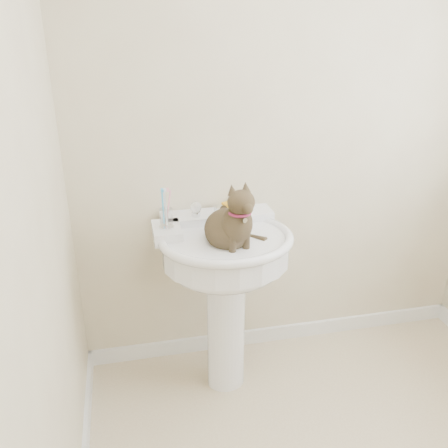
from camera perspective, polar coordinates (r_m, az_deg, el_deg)
wall_back at (r=2.43m, az=7.83°, el=10.86°), size 2.20×0.00×2.50m
wall_left at (r=1.27m, az=-23.81°, el=-2.59°), size 0.00×2.20×2.50m
baseboard_back at (r=2.93m, az=6.60°, el=-12.88°), size 2.20×0.02×0.09m
pedestal_sink at (r=2.26m, az=0.14°, el=-4.98°), size 0.64×0.63×0.89m
faucet at (r=2.30m, az=-0.64°, el=1.98°), size 0.28×0.12×0.14m
soap_bar at (r=2.41m, az=0.93°, el=2.28°), size 0.10×0.08×0.03m
toothbrush_cup at (r=2.18m, az=-6.96°, el=0.77°), size 0.07×0.07×0.18m
cat at (r=2.09m, az=0.80°, el=-0.22°), size 0.23×0.29×0.42m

